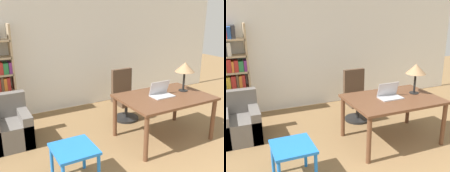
% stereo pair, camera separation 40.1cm
% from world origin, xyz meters
% --- Properties ---
extents(wall_back, '(8.00, 0.06, 2.70)m').
position_xyz_m(wall_back, '(0.00, 4.53, 1.35)').
color(wall_back, white).
rests_on(wall_back, ground_plane).
extents(desk, '(1.49, 1.03, 0.76)m').
position_xyz_m(desk, '(0.86, 2.38, 0.66)').
color(desk, brown).
rests_on(desk, ground_plane).
extents(laptop, '(0.38, 0.24, 0.24)m').
position_xyz_m(laptop, '(0.81, 2.41, 0.81)').
color(laptop, '#B2B2B7').
rests_on(laptop, desk).
extents(table_lamp, '(0.34, 0.34, 0.51)m').
position_xyz_m(table_lamp, '(1.32, 2.44, 1.17)').
color(table_lamp, black).
rests_on(table_lamp, desk).
extents(office_chair, '(0.50, 0.50, 1.00)m').
position_xyz_m(office_chair, '(0.71, 3.41, 0.44)').
color(office_chair, black).
rests_on(office_chair, ground_plane).
extents(side_table_blue, '(0.52, 0.54, 0.50)m').
position_xyz_m(side_table_blue, '(-0.91, 1.96, 0.42)').
color(side_table_blue, blue).
rests_on(side_table_blue, ground_plane).
extents(armchair, '(0.64, 0.70, 0.80)m').
position_xyz_m(armchair, '(-1.47, 3.43, 0.27)').
color(armchair, '#66605B').
rests_on(armchair, ground_plane).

